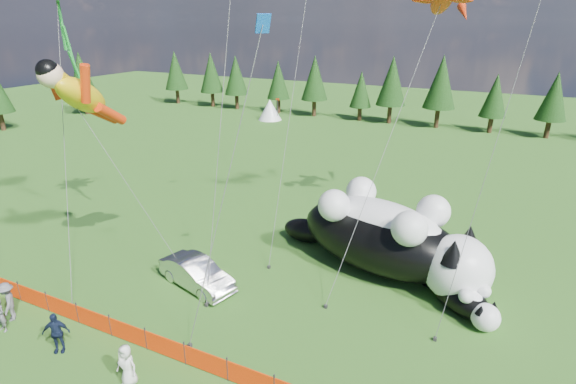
# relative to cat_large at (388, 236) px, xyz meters

# --- Properties ---
(ground) EXTENTS (160.00, 160.00, 0.00)m
(ground) POSITION_rel_cat_large_xyz_m (-6.38, -7.50, -2.14)
(ground) COLOR #0E380A
(ground) RESTS_ON ground
(safety_fence) EXTENTS (22.06, 0.06, 1.10)m
(safety_fence) POSITION_rel_cat_large_xyz_m (-6.38, -10.50, -1.64)
(safety_fence) COLOR #262626
(safety_fence) RESTS_ON ground
(tree_line) EXTENTS (90.00, 4.00, 8.00)m
(tree_line) POSITION_rel_cat_large_xyz_m (-6.38, 37.50, 1.86)
(tree_line) COLOR black
(tree_line) RESTS_ON ground
(festival_tents) EXTENTS (50.00, 3.20, 2.80)m
(festival_tents) POSITION_rel_cat_large_xyz_m (4.62, 32.50, -0.74)
(festival_tents) COLOR white
(festival_tents) RESTS_ON ground
(cat_large) EXTENTS (12.28, 6.60, 4.51)m
(cat_large) POSITION_rel_cat_large_xyz_m (0.00, 0.00, 0.00)
(cat_large) COLOR black
(cat_large) RESTS_ON ground
(cat_small) EXTENTS (3.90, 3.63, 1.71)m
(cat_small) POSITION_rel_cat_large_xyz_m (4.12, -1.99, -1.33)
(cat_small) COLOR black
(cat_small) RESTS_ON ground
(car) EXTENTS (4.77, 2.72, 1.49)m
(car) POSITION_rel_cat_large_xyz_m (-8.37, -5.67, -1.40)
(car) COLOR silver
(car) RESTS_ON ground
(spectator_a) EXTENTS (0.60, 0.41, 1.60)m
(spectator_a) POSITION_rel_cat_large_xyz_m (-13.98, -12.32, -1.34)
(spectator_a) COLOR #59595E
(spectator_a) RESTS_ON ground
(spectator_c) EXTENTS (1.20, 1.05, 1.83)m
(spectator_c) POSITION_rel_cat_large_xyz_m (-10.60, -12.15, -1.22)
(spectator_c) COLOR #121B34
(spectator_c) RESTS_ON ground
(spectator_d) EXTENTS (1.34, 1.29, 1.90)m
(spectator_d) POSITION_rel_cat_large_xyz_m (-14.41, -11.65, -1.19)
(spectator_d) COLOR #59595E
(spectator_d) RESTS_ON ground
(spectator_e) EXTENTS (0.89, 0.63, 1.73)m
(spectator_e) POSITION_rel_cat_large_xyz_m (-6.67, -12.24, -1.28)
(spectator_e) COLOR silver
(spectator_e) RESTS_ON ground
(superhero_kite) EXTENTS (6.35, 5.42, 11.98)m
(superhero_kite) POSITION_rel_cat_large_xyz_m (-12.99, -7.05, 7.51)
(superhero_kite) COLOR #DFB70B
(superhero_kite) RESTS_ON ground
(diamond_kite_c) EXTENTS (3.17, 2.43, 13.51)m
(diamond_kite_c) POSITION_rel_cat_large_xyz_m (-3.31, -7.76, 9.84)
(diamond_kite_c) COLOR blue
(diamond_kite_c) RESTS_ON ground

